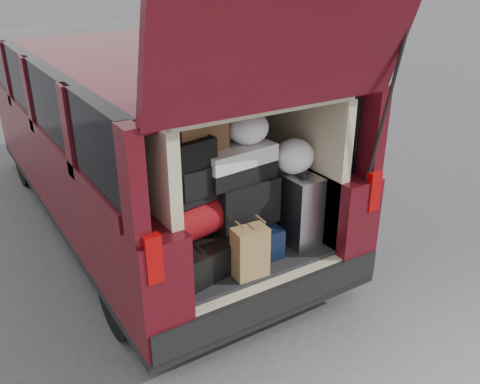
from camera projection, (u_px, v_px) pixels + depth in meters
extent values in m
plane|color=#3E3E41|center=(248.00, 320.00, 3.94)|extent=(80.00, 80.00, 0.00)
cylinder|color=black|center=(125.00, 294.00, 3.71)|extent=(0.24, 0.64, 0.64)
cylinder|color=black|center=(301.00, 235.00, 4.51)|extent=(0.24, 0.64, 0.64)
cylinder|color=black|center=(28.00, 159.00, 6.25)|extent=(0.24, 0.64, 0.64)
cylinder|color=black|center=(152.00, 136.00, 7.05)|extent=(0.24, 0.64, 0.64)
cube|color=black|center=(142.00, 195.00, 5.42)|extent=(1.90, 4.85, 0.08)
cube|color=#470D12|center=(62.00, 172.00, 4.86)|extent=(0.33, 4.85, 0.80)
cube|color=#470D12|center=(205.00, 143.00, 5.62)|extent=(0.33, 4.85, 0.80)
cube|color=#470D12|center=(130.00, 55.00, 4.81)|extent=(1.82, 4.46, 0.10)
cube|color=black|center=(41.00, 99.00, 4.43)|extent=(0.12, 4.25, 0.68)
cube|color=black|center=(216.00, 77.00, 5.29)|extent=(0.12, 4.25, 0.68)
cube|color=black|center=(271.00, 297.00, 3.55)|extent=(1.86, 0.16, 0.22)
cube|color=#990505|center=(153.00, 259.00, 2.84)|extent=(0.10, 0.06, 0.30)
cube|color=#990505|center=(373.00, 191.00, 3.68)|extent=(0.10, 0.06, 0.30)
cube|color=black|center=(229.00, 247.00, 3.93)|extent=(1.24, 1.05, 0.06)
cube|color=beige|center=(143.00, 195.00, 3.36)|extent=(0.08, 1.05, 1.15)
cube|color=beige|center=(300.00, 158.00, 4.00)|extent=(0.08, 1.05, 1.15)
cube|color=beige|center=(193.00, 153.00, 4.11)|extent=(1.34, 0.06, 1.15)
cube|color=beige|center=(227.00, 92.00, 3.43)|extent=(1.34, 1.05, 0.06)
cube|color=#470D12|center=(299.00, 20.00, 2.64)|extent=(1.75, 0.38, 1.02)
cylinder|color=black|center=(389.00, 109.00, 3.35)|extent=(0.02, 0.90, 0.76)
cube|color=black|center=(229.00, 274.00, 4.03)|extent=(1.24, 1.05, 0.55)
cube|color=black|center=(190.00, 252.00, 3.58)|extent=(0.52, 0.65, 0.23)
cube|color=black|center=(242.00, 236.00, 3.79)|extent=(0.46, 0.55, 0.23)
cube|color=white|center=(297.00, 208.00, 3.86)|extent=(0.24, 0.37, 0.55)
cube|color=#9F7948|center=(250.00, 252.00, 3.46)|extent=(0.24, 0.16, 0.36)
cube|color=maroon|center=(195.00, 218.00, 3.50)|extent=(0.47, 0.35, 0.28)
cube|color=black|center=(243.00, 201.00, 3.69)|extent=(0.49, 0.31, 0.35)
cube|color=black|center=(191.00, 171.00, 3.34)|extent=(0.33, 0.23, 0.44)
cube|color=white|center=(236.00, 163.00, 3.56)|extent=(0.57, 0.34, 0.25)
cube|color=brown|center=(186.00, 122.00, 3.25)|extent=(0.24, 0.21, 0.19)
cube|color=brown|center=(207.00, 131.00, 3.44)|extent=(0.24, 0.20, 0.24)
ellipsoid|color=white|center=(248.00, 128.00, 3.52)|extent=(0.31, 0.30, 0.24)
ellipsoid|color=white|center=(294.00, 156.00, 3.72)|extent=(0.30, 0.28, 0.26)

